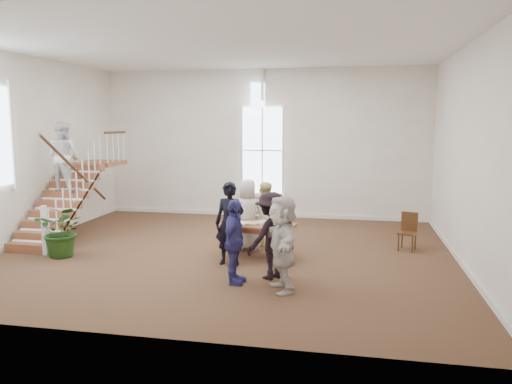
% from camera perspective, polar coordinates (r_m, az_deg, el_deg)
% --- Properties ---
extents(ground, '(10.00, 10.00, 0.00)m').
position_cam_1_polar(ground, '(11.29, -3.43, -6.95)').
color(ground, '#47331C').
rests_on(ground, ground).
extents(room_shell, '(10.49, 10.00, 10.00)m').
position_cam_1_polar(room_shell, '(15.40, 0.68, -1.37)').
color(room_shell, silver).
rests_on(room_shell, ground).
extents(staircase, '(1.10, 4.10, 2.92)m').
position_cam_1_polar(staircase, '(13.42, -20.90, 1.96)').
color(staircase, brown).
rests_on(staircase, ground).
extents(library_table, '(1.68, 1.05, 0.80)m').
position_cam_1_polar(library_table, '(10.77, 0.10, -4.10)').
color(library_table, brown).
rests_on(library_table, ground).
extents(police_officer, '(0.67, 0.48, 1.71)m').
position_cam_1_polar(police_officer, '(10.21, -3.02, -3.63)').
color(police_officer, black).
rests_on(police_officer, ground).
extents(elderly_woman, '(0.81, 0.55, 1.63)m').
position_cam_1_polar(elderly_woman, '(11.39, -0.99, -2.60)').
color(elderly_woman, beige).
rests_on(elderly_woman, ground).
extents(person_yellow, '(0.85, 0.73, 1.51)m').
position_cam_1_polar(person_yellow, '(11.82, 0.95, -2.49)').
color(person_yellow, beige).
rests_on(person_yellow, ground).
extents(woman_cluster_a, '(0.42, 0.92, 1.55)m').
position_cam_1_polar(woman_cluster_a, '(9.02, -2.49, -5.72)').
color(woman_cluster_a, '#3A3785').
rests_on(woman_cluster_a, ground).
extents(woman_cluster_b, '(1.13, 1.20, 1.63)m').
position_cam_1_polar(woman_cluster_b, '(9.32, 1.77, -5.00)').
color(woman_cluster_b, black).
rests_on(woman_cluster_b, ground).
extents(woman_cluster_c, '(1.05, 1.63, 1.68)m').
position_cam_1_polar(woman_cluster_c, '(8.65, 3.02, -5.88)').
color(woman_cluster_c, beige).
rests_on(woman_cluster_c, ground).
extents(floor_plant, '(1.11, 0.99, 1.15)m').
position_cam_1_polar(floor_plant, '(11.63, -21.23, -4.15)').
color(floor_plant, '#1D3E13').
rests_on(floor_plant, ground).
extents(side_chair, '(0.48, 0.48, 0.87)m').
position_cam_1_polar(side_chair, '(11.95, 17.01, -4.13)').
color(side_chair, '#36210E').
rests_on(side_chair, ground).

